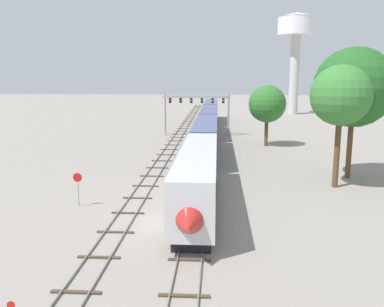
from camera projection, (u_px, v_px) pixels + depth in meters
The scene contains 10 objects.
ground_plane at pixel (168, 224), 30.09m from camera, with size 400.00×400.00×0.00m, color gray.
track_main at pixel (210, 125), 88.73m from camera, with size 2.60×200.00×0.16m.
track_near at pixel (176, 139), 69.48m from camera, with size 2.60×160.00×0.16m.
passenger_train at pixel (208, 128), 64.63m from camera, with size 3.04×84.59×4.80m.
signal_gantry at pixel (197, 104), 72.86m from camera, with size 12.10×0.49×7.64m.
water_tower at pixel (296, 34), 109.96m from camera, with size 10.26×10.26×27.43m.
stop_sign at pixel (78, 185), 33.71m from camera, with size 0.76×0.08×2.88m.
trackside_tree_left at pixel (341, 96), 38.22m from camera, with size 5.76×5.76×11.86m.
trackside_tree_mid at pixel (267, 104), 61.83m from camera, with size 5.70×5.70×9.36m.
trackside_tree_right at pixel (354, 88), 41.75m from camera, with size 8.24×8.24×13.73m.
Camera 1 is at (3.56, -28.37, 10.87)m, focal length 37.88 mm.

